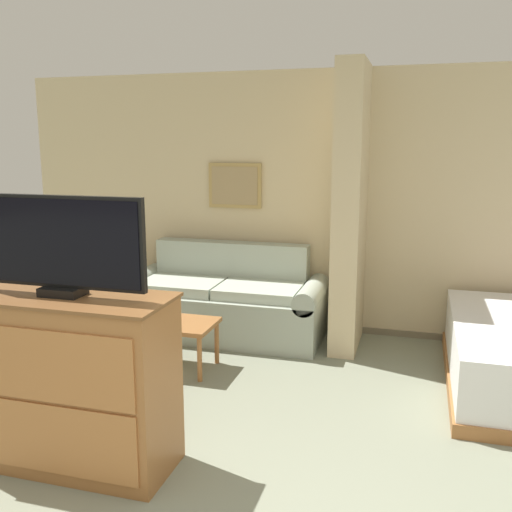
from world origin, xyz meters
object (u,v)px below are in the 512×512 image
object	(u,v)px
tv_dresser	(69,381)
couch	(223,302)
table_lamp	(116,245)
coffee_table	(181,329)
tv	(60,245)

from	to	relation	value
tv_dresser	couch	bearing A→B (deg)	87.82
table_lamp	tv_dresser	size ratio (longest dim) A/B	0.34
coffee_table	table_lamp	bearing A→B (deg)	139.33
couch	table_lamp	distance (m)	1.31
tv_dresser	tv	distance (m)	0.81
coffee_table	tv_dresser	world-z (taller)	tv_dresser
table_lamp	tv	xyz separation A→B (m)	(1.11, -2.52, 0.49)
couch	coffee_table	world-z (taller)	couch
coffee_table	tv	xyz separation A→B (m)	(-0.06, -1.52, 0.98)
tv_dresser	tv	bearing A→B (deg)	90.00
coffee_table	table_lamp	distance (m)	1.61
table_lamp	tv	size ratio (longest dim) A/B	0.41
tv_dresser	tv	world-z (taller)	tv
coffee_table	table_lamp	xyz separation A→B (m)	(-1.16, 1.00, 0.49)
table_lamp	tv	distance (m)	2.80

